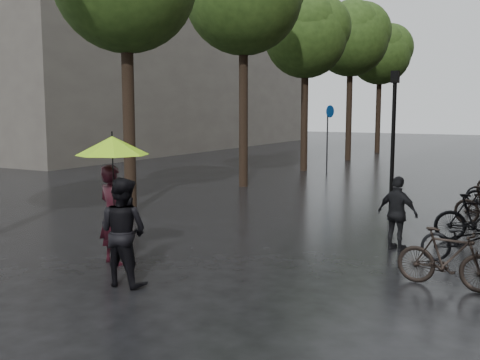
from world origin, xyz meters
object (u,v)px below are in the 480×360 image
Objects in this scene: person_burgundy at (112,215)px; lamp_post at (393,129)px; pedestrian_walking at (398,213)px; person_black at (123,232)px.

lamp_post is at bearing -93.70° from person_burgundy.
pedestrian_walking is at bearing -120.03° from person_burgundy.
person_black is 5.50m from pedestrian_walking.
person_black is (1.00, -0.86, -0.04)m from person_burgundy.
lamp_post is at bearing -56.49° from pedestrian_walking.
lamp_post is (2.23, 8.09, 1.43)m from person_black.
person_black is 8.51m from lamp_post.
pedestrian_walking is (4.29, 3.54, -0.17)m from person_burgundy.
pedestrian_walking is at bearing -73.99° from lamp_post.
person_black is at bearing -105.43° from lamp_post.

